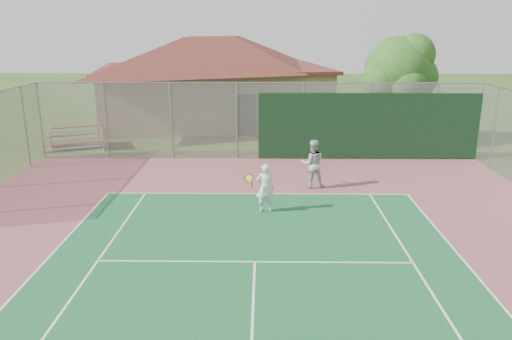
{
  "coord_description": "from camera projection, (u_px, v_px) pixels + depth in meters",
  "views": [
    {
      "loc": [
        0.2,
        -5.41,
        5.94
      ],
      "look_at": [
        -0.02,
        9.79,
        1.53
      ],
      "focal_mm": 35.0,
      "sensor_mm": 36.0,
      "label": 1
    }
  ],
  "objects": [
    {
      "name": "bleachers",
      "position": [
        76.0,
        137.0,
        25.11
      ],
      "size": [
        3.33,
        2.6,
        1.02
      ],
      "rotation": [
        0.0,
        0.0,
        0.41
      ],
      "color": "#9B3823",
      "rests_on": "ground"
    },
    {
      "name": "clubhouse",
      "position": [
        214.0,
        71.0,
        31.29
      ],
      "size": [
        16.01,
        12.02,
        6.3
      ],
      "rotation": [
        0.0,
        0.0,
        0.17
      ],
      "color": "tan",
      "rests_on": "ground"
    },
    {
      "name": "player_grey_back",
      "position": [
        312.0,
        164.0,
        18.79
      ],
      "size": [
        0.97,
        0.8,
        1.84
      ],
      "rotation": [
        0.0,
        0.0,
        3.26
      ],
      "color": "#ACAFB2",
      "rests_on": "ground"
    },
    {
      "name": "back_fence",
      "position": [
        305.0,
        123.0,
        22.67
      ],
      "size": [
        20.08,
        0.11,
        3.53
      ],
      "color": "gray",
      "rests_on": "ground"
    },
    {
      "name": "player_white_front",
      "position": [
        265.0,
        188.0,
        16.32
      ],
      "size": [
        1.0,
        0.59,
        1.63
      ],
      "rotation": [
        0.0,
        0.0,
        3.13
      ],
      "color": "silver",
      "rests_on": "ground"
    },
    {
      "name": "tree",
      "position": [
        400.0,
        72.0,
        25.15
      ],
      "size": [
        4.01,
        3.8,
        5.59
      ],
      "color": "#382114",
      "rests_on": "ground"
    }
  ]
}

